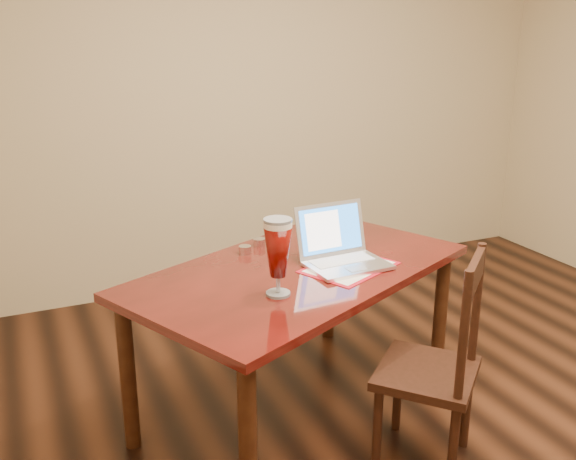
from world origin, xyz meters
name	(u,v)px	position (x,y,z in m)	size (l,w,h in m)	color
room_shell	(543,36)	(0.00, 0.00, 1.76)	(4.51, 5.01, 2.71)	tan
dining_table	(299,283)	(-0.53, 0.78, 0.67)	(1.81, 1.47, 1.07)	#550F0B
dining_chair	(435,368)	(-0.18, 0.20, 0.45)	(0.56, 0.56, 0.96)	black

